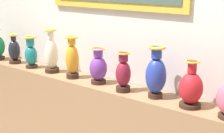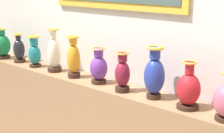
{
  "view_description": "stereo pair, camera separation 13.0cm",
  "coord_description": "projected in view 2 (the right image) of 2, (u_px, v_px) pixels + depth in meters",
  "views": [
    {
      "loc": [
        1.75,
        -2.19,
        1.9
      ],
      "look_at": [
        0.0,
        0.0,
        1.16
      ],
      "focal_mm": 54.68,
      "sensor_mm": 36.0,
      "label": 1
    },
    {
      "loc": [
        1.85,
        -2.11,
        1.9
      ],
      "look_at": [
        0.0,
        0.0,
        1.16
      ],
      "focal_mm": 54.68,
      "sensor_mm": 36.0,
      "label": 2
    }
  ],
  "objects": [
    {
      "name": "vase_violet",
      "position": [
        99.0,
        68.0,
        2.98
      ],
      "size": [
        0.15,
        0.15,
        0.32
      ],
      "color": "#382319",
      "rests_on": "display_shelf"
    },
    {
      "name": "vase_crimson",
      "position": [
        188.0,
        89.0,
        2.41
      ],
      "size": [
        0.17,
        0.17,
        0.35
      ],
      "color": "#382319",
      "rests_on": "display_shelf"
    },
    {
      "name": "vase_teal",
      "position": [
        35.0,
        53.0,
        3.54
      ],
      "size": [
        0.13,
        0.13,
        0.33
      ],
      "color": "#382319",
      "rests_on": "display_shelf"
    },
    {
      "name": "vase_burgundy",
      "position": [
        122.0,
        74.0,
        2.76
      ],
      "size": [
        0.12,
        0.12,
        0.33
      ],
      "color": "#382319",
      "rests_on": "display_shelf"
    },
    {
      "name": "vase_onyx",
      "position": [
        19.0,
        50.0,
        3.74
      ],
      "size": [
        0.13,
        0.13,
        0.32
      ],
      "color": "#382319",
      "rests_on": "display_shelf"
    },
    {
      "name": "vase_emerald",
      "position": [
        2.0,
        45.0,
        3.91
      ],
      "size": [
        0.18,
        0.18,
        0.34
      ],
      "color": "#382319",
      "rests_on": "display_shelf"
    },
    {
      "name": "vase_cobalt",
      "position": [
        154.0,
        75.0,
        2.6
      ],
      "size": [
        0.16,
        0.16,
        0.41
      ],
      "color": "#382319",
      "rests_on": "display_shelf"
    },
    {
      "name": "vase_amber",
      "position": [
        74.0,
        58.0,
        3.15
      ],
      "size": [
        0.12,
        0.12,
        0.39
      ],
      "color": "#382319",
      "rests_on": "display_shelf"
    },
    {
      "name": "back_wall",
      "position": [
        128.0,
        30.0,
        2.98
      ],
      "size": [
        5.8,
        0.14,
        2.88
      ],
      "color": "silver",
      "rests_on": "ground_plane"
    },
    {
      "name": "vase_ivory",
      "position": [
        54.0,
        54.0,
        3.35
      ],
      "size": [
        0.14,
        0.14,
        0.43
      ],
      "color": "#382319",
      "rests_on": "display_shelf"
    }
  ]
}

